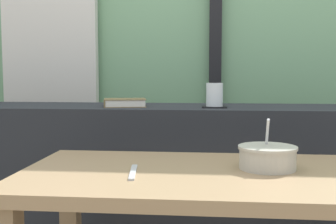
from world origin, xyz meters
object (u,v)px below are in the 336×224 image
object	(u,v)px
juice_glass	(215,96)
soup_bowl	(267,157)
breakfast_table	(211,213)
coaster_square	(214,107)
closed_book	(125,103)
fork_utensil	(133,172)

from	to	relation	value
juice_glass	soup_bowl	world-z (taller)	juice_glass
juice_glass	soup_bowl	bearing A→B (deg)	-74.62
breakfast_table	coaster_square	distance (m)	0.64
breakfast_table	coaster_square	bearing A→B (deg)	88.73
juice_glass	closed_book	world-z (taller)	juice_glass
closed_book	fork_utensil	xyz separation A→B (m)	(0.15, -0.64, -0.15)
breakfast_table	fork_utensil	distance (m)	0.25
coaster_square	fork_utensil	bearing A→B (deg)	-110.13
breakfast_table	closed_book	bearing A→B (deg)	121.67
closed_book	coaster_square	bearing A→B (deg)	-2.03
soup_bowl	closed_book	bearing A→B (deg)	133.83
breakfast_table	soup_bowl	xyz separation A→B (m)	(0.16, 0.05, 0.15)
coaster_square	breakfast_table	bearing A→B (deg)	-91.27
breakfast_table	fork_utensil	size ratio (longest dim) A/B	6.36
coaster_square	juice_glass	xyz separation A→B (m)	(-0.00, -0.00, 0.05)
juice_glass	closed_book	distance (m)	0.38
fork_utensil	juice_glass	bearing A→B (deg)	62.94
breakfast_table	juice_glass	xyz separation A→B (m)	(0.01, 0.58, 0.30)
soup_bowl	breakfast_table	bearing A→B (deg)	-164.09
breakfast_table	coaster_square	size ratio (longest dim) A/B	10.82
breakfast_table	fork_utensil	xyz separation A→B (m)	(-0.22, -0.04, 0.12)
closed_book	fork_utensil	world-z (taller)	closed_book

